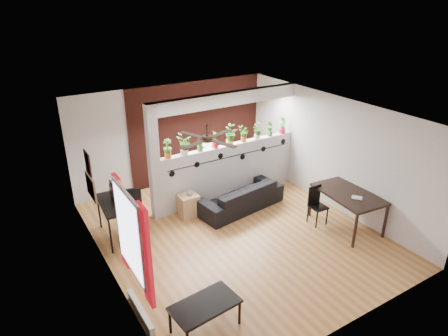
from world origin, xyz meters
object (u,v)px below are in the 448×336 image
ceiling_fan (207,141)px  computer_desk (115,206)px  sofa (240,197)px  office_chair (133,217)px  potted_plant_1 (184,144)px  potted_plant_2 (200,143)px  cup (190,193)px  potted_plant_0 (167,148)px  potted_plant_3 (215,139)px  potted_plant_5 (244,134)px  potted_plant_8 (283,124)px  coffee_table (205,306)px  potted_plant_4 (230,135)px  dining_table (348,196)px  potted_plant_7 (270,128)px  potted_plant_6 (257,130)px  cube_shelf (189,205)px  folding_chair (316,201)px

ceiling_fan → computer_desk: (-1.32, 1.46, -1.59)m
ceiling_fan → sofa: ceiling_fan is taller
ceiling_fan → office_chair: bearing=127.6°
potted_plant_1 → computer_desk: size_ratio=0.41×
potted_plant_2 → computer_desk: bearing=-170.9°
cup → sofa: bearing=-15.6°
potted_plant_0 → potted_plant_3: bearing=0.0°
potted_plant_5 → potted_plant_8: bearing=0.0°
computer_desk → coffee_table: computer_desk is taller
potted_plant_4 → dining_table: 2.98m
potted_plant_1 → potted_plant_3: potted_plant_1 is taller
potted_plant_5 → coffee_table: size_ratio=0.36×
ceiling_fan → dining_table: (2.98, -0.69, -1.60)m
office_chair → coffee_table: 2.96m
potted_plant_7 → coffee_table: bearing=-137.7°
potted_plant_4 → potted_plant_5: bearing=-0.0°
potted_plant_7 → computer_desk: size_ratio=0.33×
potted_plant_2 → computer_desk: size_ratio=0.32×
sofa → potted_plant_6: bearing=-151.9°
potted_plant_2 → ceiling_fan: bearing=-114.2°
ceiling_fan → potted_plant_8: 3.73m
potted_plant_2 → potted_plant_3: (0.40, 0.00, 0.02)m
potted_plant_7 → cube_shelf: potted_plant_7 is taller
sofa → dining_table: dining_table is taller
potted_plant_4 → potted_plant_2: bearing=180.0°
potted_plant_2 → potted_plant_4: 0.79m
office_chair → potted_plant_3: bearing=12.1°
potted_plant_7 → cup: size_ratio=2.92×
potted_plant_4 → potted_plant_6: potted_plant_4 is taller
potted_plant_6 → computer_desk: 3.82m
cube_shelf → cup: size_ratio=3.95×
potted_plant_2 → sofa: (0.67, -0.66, -1.26)m
office_chair → folding_chair: size_ratio=1.18×
potted_plant_3 → potted_plant_8: 1.98m
potted_plant_1 → computer_desk: 1.97m
potted_plant_3 → potted_plant_5: bearing=-0.0°
potted_plant_6 → cup: bearing=-170.5°
potted_plant_1 → ceiling_fan: bearing=-103.0°
potted_plant_7 → cube_shelf: 2.82m
potted_plant_3 → sofa: bearing=-67.0°
potted_plant_8 → coffee_table: bearing=-140.5°
potted_plant_5 → sofa: potted_plant_5 is taller
office_chair → cup: bearing=5.7°
potted_plant_1 → potted_plant_7: 2.37m
potted_plant_0 → computer_desk: size_ratio=0.37×
potted_plant_3 → coffee_table: 4.23m
potted_plant_1 → potted_plant_4: bearing=0.0°
potted_plant_6 → computer_desk: potted_plant_6 is taller
sofa → potted_plant_5: bearing=-135.8°
cube_shelf → dining_table: dining_table is taller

